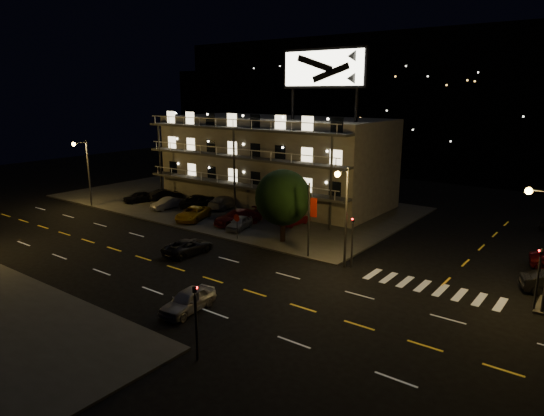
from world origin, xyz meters
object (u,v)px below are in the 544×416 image
Objects in this scene: lot_car_4 at (239,223)px; lot_car_7 at (225,202)px; road_car_west at (188,247)px; lot_car_2 at (193,214)px; road_car_east at (188,300)px; tree at (283,199)px.

lot_car_7 is at bearing 127.85° from lot_car_4.
lot_car_4 is 8.21m from road_car_west.
road_car_west is at bearing -64.66° from lot_car_2.
road_car_west is at bearing 130.59° from road_car_east.
lot_car_7 is at bearing 80.66° from lot_car_2.
lot_car_7 is 16.29m from road_car_west.
tree is 6.71m from lot_car_4.
lot_car_2 is at bearing 178.13° from tree.
lot_car_7 reaches higher than road_car_east.
tree is 1.77× the size of lot_car_4.
lot_car_7 is 1.09× the size of road_car_west.
lot_car_4 is (6.31, 0.29, -0.05)m from lot_car_2.
lot_car_4 is 0.81× the size of road_car_west.
road_car_east is at bearing 118.25° from lot_car_7.
lot_car_2 reaches higher than road_car_east.
road_car_west is (8.45, -13.93, -0.24)m from lot_car_7.
tree reaches higher than lot_car_2.
road_car_east is at bearing -73.20° from lot_car_4.
lot_car_4 is 0.90× the size of road_car_east.
tree is 1.34× the size of lot_car_2.
lot_car_4 is at bearing -15.69° from lot_car_2.
road_car_east is (15.63, -15.63, -0.13)m from lot_car_2.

